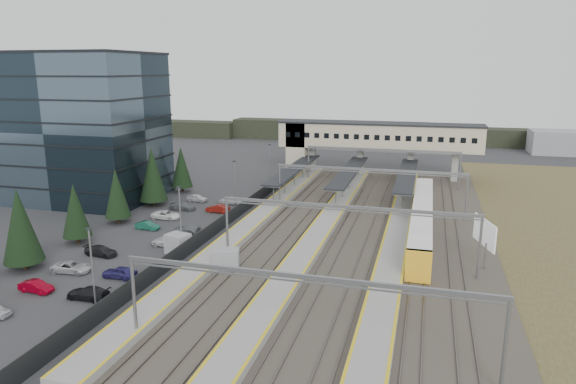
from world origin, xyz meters
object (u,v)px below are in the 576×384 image
(office_building, at_px, (81,127))
(billboard, at_px, (484,234))
(relay_cabin_near, at_px, (226,260))
(train, at_px, (422,219))
(relay_cabin_far, at_px, (178,244))
(footbridge, at_px, (364,138))

(office_building, bearing_deg, billboard, -12.98)
(office_building, distance_m, relay_cabin_near, 44.34)
(relay_cabin_near, distance_m, train, 28.27)
(train, height_order, billboard, billboard)
(relay_cabin_near, bearing_deg, relay_cabin_far, 156.32)
(relay_cabin_far, xyz_separation_m, footbridge, (15.79, 50.81, 6.74))
(office_building, bearing_deg, footbridge, 34.47)
(office_building, xyz_separation_m, billboard, (62.96, -14.51, -8.73))
(billboard, bearing_deg, footbridge, 113.39)
(relay_cabin_far, relative_size, billboard, 0.53)
(train, bearing_deg, office_building, 175.23)
(train, relative_size, billboard, 6.36)
(relay_cabin_near, height_order, train, train)
(office_building, distance_m, relay_cabin_far, 36.52)
(relay_cabin_near, xyz_separation_m, billboard, (27.44, 9.63, 2.30))
(train, distance_m, billboard, 12.15)
(relay_cabin_far, height_order, billboard, billboard)
(footbridge, relative_size, billboard, 6.93)
(office_building, xyz_separation_m, relay_cabin_far, (27.92, -20.81, -11.01))
(office_building, bearing_deg, relay_cabin_far, -36.71)
(office_building, xyz_separation_m, train, (56.00, -4.67, -10.28))
(relay_cabin_near, distance_m, relay_cabin_far, 8.30)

